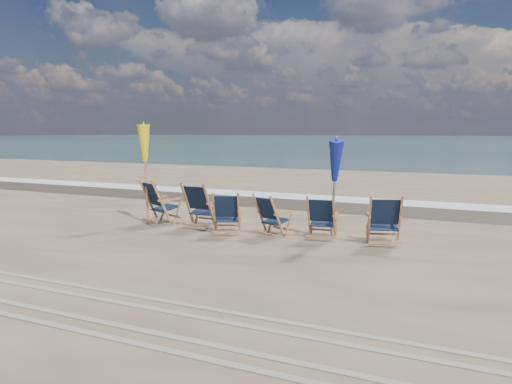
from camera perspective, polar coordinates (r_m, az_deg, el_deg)
ocean at (r=135.42m, az=23.39°, el=5.48°), size 400.00×400.00×0.00m
surf_foam at (r=16.41m, az=9.10°, el=-0.77°), size 200.00×1.40×0.01m
wet_sand_strip at (r=14.98m, az=7.51°, el=-1.47°), size 200.00×2.60×0.00m
tire_tracks at (r=6.74m, az=-18.86°, el=-12.32°), size 80.00×1.30×0.01m
beach_chair_0 at (r=11.65m, az=-10.79°, el=-1.28°), size 0.95×0.99×1.08m
beach_chair_1 at (r=11.10m, az=-5.39°, el=-1.65°), size 0.71×0.79×1.06m
beach_chair_2 at (r=10.48m, az=-1.99°, el=-2.49°), size 0.81×0.85×0.93m
beach_chair_3 at (r=10.16m, az=2.37°, el=-2.89°), size 0.77×0.81×0.90m
beach_chair_4 at (r=10.06m, az=8.90°, el=-3.01°), size 0.67×0.73×0.92m
beach_chair_5 at (r=9.82m, az=16.14°, el=-3.17°), size 0.84×0.89×1.01m
umbrella_yellow at (r=11.93m, az=-12.55°, el=4.87°), size 0.30×0.30×2.32m
umbrella_blue at (r=10.02m, az=8.94°, el=3.58°), size 0.30×0.30×2.13m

